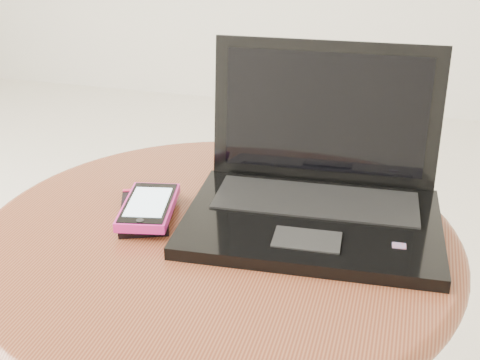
# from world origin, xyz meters

# --- Properties ---
(table) EXTENTS (0.65, 0.65, 0.52)m
(table) POSITION_xyz_m (0.12, -0.06, 0.41)
(table) COLOR #5D2A12
(table) RESTS_ON ground
(laptop) EXTENTS (0.35, 0.29, 0.22)m
(laptop) POSITION_xyz_m (0.24, 0.02, 0.56)
(laptop) COLOR black
(laptop) RESTS_ON table
(phone_black) EXTENTS (0.11, 0.14, 0.01)m
(phone_black) POSITION_xyz_m (0.01, -0.05, 0.52)
(phone_black) COLOR black
(phone_black) RESTS_ON table
(phone_pink) EXTENTS (0.09, 0.14, 0.02)m
(phone_pink) POSITION_xyz_m (0.02, -0.05, 0.54)
(phone_pink) COLOR #D02187
(phone_pink) RESTS_ON phone_black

